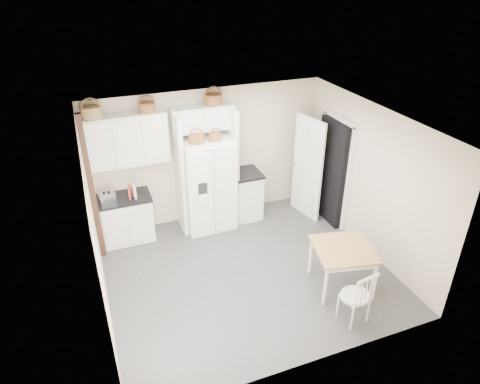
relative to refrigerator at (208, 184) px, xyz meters
name	(u,v)px	position (x,y,z in m)	size (l,w,h in m)	color
floor	(247,271)	(0.15, -1.63, -0.90)	(4.50, 4.50, 0.00)	#525253
ceiling	(249,124)	(0.15, -1.63, 1.70)	(4.50, 4.50, 0.00)	white
wall_back	(209,156)	(0.15, 0.37, 0.40)	(4.50, 4.50, 0.00)	beige
wall_left	(95,235)	(-2.10, -1.63, 0.40)	(4.00, 4.00, 0.00)	beige
wall_right	(370,181)	(2.40, -1.63, 0.40)	(4.00, 4.00, 0.00)	beige
refrigerator	(208,184)	(0.00, 0.00, 0.00)	(0.93, 0.74, 1.79)	white
base_cab_left	(126,219)	(-1.56, 0.07, -0.47)	(0.92, 0.58, 0.85)	silver
base_cab_right	(245,195)	(0.79, 0.07, -0.43)	(0.53, 0.63, 0.93)	silver
dining_table	(341,267)	(1.40, -2.47, -0.53)	(0.88, 0.88, 0.73)	olive
windsor_chair	(355,296)	(1.16, -3.17, -0.45)	(0.43, 0.39, 0.89)	silver
counter_left	(123,198)	(-1.56, 0.07, -0.03)	(0.95, 0.62, 0.04)	black
counter_right	(245,173)	(0.79, 0.07, 0.06)	(0.57, 0.68, 0.04)	black
toaster	(107,197)	(-1.83, 0.00, 0.08)	(0.26, 0.15, 0.18)	silver
cookbook_red	(130,192)	(-1.44, -0.01, 0.11)	(0.03, 0.16, 0.23)	#B03129
cookbook_cream	(134,191)	(-1.36, -0.01, 0.12)	(0.04, 0.17, 0.25)	silver
basket_upper_a	(91,112)	(-1.84, 0.20, 1.55)	(0.33, 0.33, 0.19)	brown
basket_upper_c	(147,107)	(-0.95, 0.20, 1.53)	(0.28, 0.28, 0.16)	brown
basket_bridge_b	(213,99)	(0.22, 0.20, 1.55)	(0.32, 0.32, 0.18)	brown
basket_fridge_a	(197,139)	(-0.20, -0.10, 0.97)	(0.27, 0.27, 0.15)	brown
basket_fridge_b	(215,137)	(0.14, -0.10, 0.96)	(0.24, 0.24, 0.13)	brown
upper_cabinet	(127,140)	(-1.35, 0.20, 1.00)	(1.40, 0.34, 0.90)	silver
bridge_cabinet	(202,118)	(0.00, 0.20, 1.23)	(1.12, 0.34, 0.45)	silver
fridge_panel_left	(180,175)	(-0.51, 0.07, 0.25)	(0.08, 0.60, 2.30)	silver
fridge_panel_right	(232,166)	(0.51, 0.07, 0.25)	(0.08, 0.60, 2.30)	silver
trim_post	(92,190)	(-2.05, -0.28, 0.40)	(0.09, 0.09, 2.60)	black
doorway_void	(333,172)	(2.31, -0.63, 0.13)	(0.18, 0.85, 2.05)	black
door_slab	(307,168)	(1.95, -0.29, 0.13)	(0.80, 0.04, 2.05)	white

